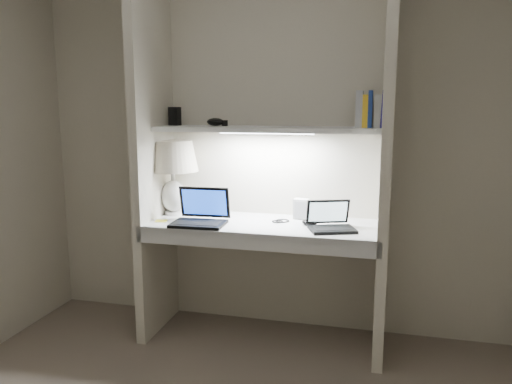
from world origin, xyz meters
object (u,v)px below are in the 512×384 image
(table_lamp, at_px, (173,165))
(book_row, at_px, (373,110))
(laptop_main, at_px, (201,215))
(laptop_netbook, at_px, (331,223))
(speaker, at_px, (301,209))

(table_lamp, xyz_separation_m, book_row, (1.29, 0.04, 0.36))
(laptop_main, xyz_separation_m, laptop_netbook, (0.80, 0.04, -0.01))
(table_lamp, bearing_deg, speaker, 4.48)
(laptop_netbook, bearing_deg, speaker, 112.06)
(book_row, bearing_deg, speaker, 175.81)
(laptop_main, relative_size, book_row, 1.53)
(table_lamp, bearing_deg, book_row, 1.59)
(table_lamp, height_order, laptop_main, table_lamp)
(laptop_main, distance_m, speaker, 0.65)
(book_row, bearing_deg, table_lamp, -178.41)
(table_lamp, distance_m, laptop_main, 0.44)
(laptop_netbook, xyz_separation_m, speaker, (-0.21, 0.23, 0.03))
(laptop_netbook, relative_size, book_row, 1.47)
(table_lamp, relative_size, book_row, 2.27)
(table_lamp, bearing_deg, laptop_main, -37.67)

